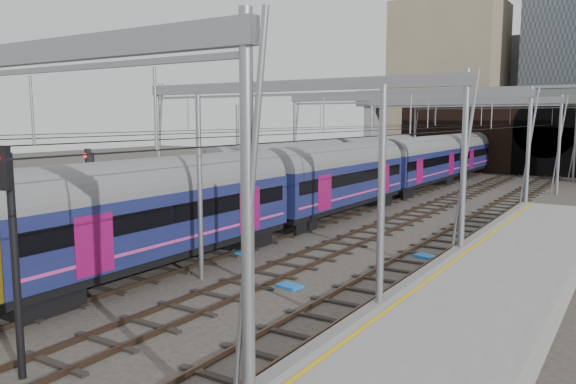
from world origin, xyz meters
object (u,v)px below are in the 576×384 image
Objects in this scene: train_second at (336,167)px; signal_near_left at (92,196)px; train_main at (386,169)px; signal_near_centre at (11,237)px.

signal_near_left is at bearing -85.15° from train_second.
train_second is 6.11× the size of signal_near_left.
train_main is at bearing 109.42° from signal_near_left.
train_main is 4.01m from train_second.
signal_near_centre is (3.98, -31.55, 1.02)m from train_main.
signal_near_left reaches higher than train_second.
signal_near_centre reaches higher than train_second.
signal_near_centre is at bearing -25.57° from signal_near_left.
signal_near_centre is at bearing -75.70° from train_second.
signal_near_left is (2.07, -24.38, 0.75)m from train_second.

